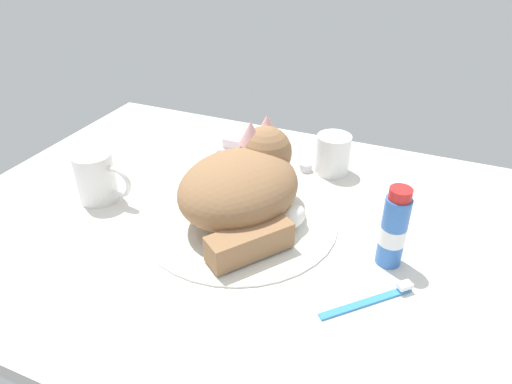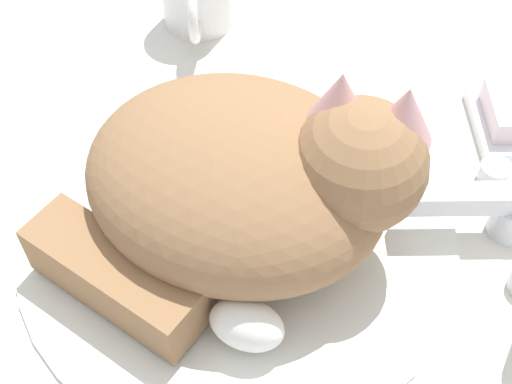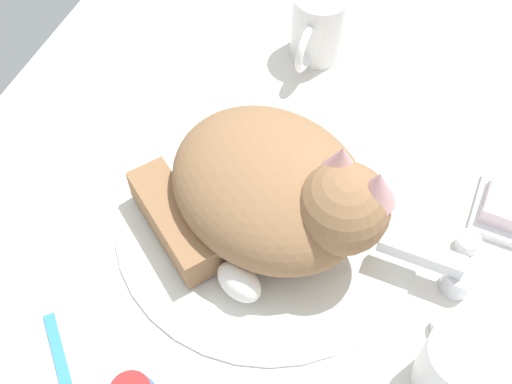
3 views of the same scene
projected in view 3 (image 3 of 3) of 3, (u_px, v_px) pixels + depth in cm
name	position (u px, v px, depth cm)	size (l,w,h in cm)	color
ground_plane	(268.00, 226.00, 80.90)	(110.00, 82.50, 3.00)	silver
sink_basin	(268.00, 218.00, 79.29)	(36.53, 36.53, 0.84)	silver
faucet	(445.00, 272.00, 73.13)	(14.02, 11.35, 5.34)	silver
cat	(277.00, 193.00, 72.87)	(26.47, 31.63, 16.01)	#936B47
coffee_mug	(318.00, 27.00, 90.94)	(12.09, 7.59, 10.00)	white
rinse_cup	(456.00, 367.00, 65.19)	(7.35, 7.35, 8.67)	white
soap_dish	(502.00, 210.00, 79.74)	(9.00, 6.40, 1.20)	white
soap_bar	(506.00, 201.00, 78.24)	(6.48, 4.55, 2.39)	silver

